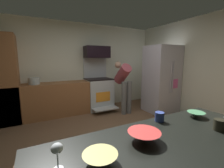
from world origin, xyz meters
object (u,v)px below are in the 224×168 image
Objects in this scene: oven_range at (99,92)px; mixing_bowl_large at (100,159)px; mixing_bowl_small at (196,114)px; stock_pot at (34,81)px; wine_glass_mid at (57,150)px; mixing_bowl_prep at (144,136)px; microwave at (97,52)px; mug_tea at (219,125)px; refrigerator at (161,79)px; mug_coffee at (160,117)px; person_cook at (124,82)px.

oven_range is 3.77m from mixing_bowl_large.
stock_pot is (-1.54, 3.27, 0.06)m from mixing_bowl_small.
oven_range is at bearing 63.96° from wine_glass_mid.
oven_range is 3.56m from mixing_bowl_prep.
oven_range is at bearing -90.00° from microwave.
mug_tea is at bearing -112.19° from mixing_bowl_small.
wine_glass_mid reaches higher than mixing_bowl_prep.
mixing_bowl_large is at bearing -16.30° from wine_glass_mid.
refrigerator is 3.47m from stock_pot.
stock_pot reaches higher than mixing_bowl_prep.
mixing_bowl_large is 2.30× the size of mug_coffee.
mug_tea is (0.70, -0.17, 0.01)m from mixing_bowl_prep.
mixing_bowl_prep is at bearing -171.65° from mixing_bowl_small.
stock_pot is (-1.75, -0.08, -0.76)m from microwave.
oven_range is 1.92m from refrigerator.
wine_glass_mid is (-0.63, -0.02, 0.08)m from mixing_bowl_prep.
stock_pot is at bearing 95.30° from mixing_bowl_large.
person_cook is 15.73× the size of mug_coffee.
mixing_bowl_large is at bearing -111.90° from microwave.
stock_pot is (-2.27, 0.63, 0.10)m from person_cook.
stock_pot reaches higher than mixing_bowl_small.
stock_pot is at bearing 162.64° from refrigerator.
mug_coffee is at bearing 13.23° from wine_glass_mid.
stock_pot reaches higher than wine_glass_mid.
person_cook is at bearing 74.61° from mixing_bowl_small.
mug_tea is at bearing -126.78° from refrigerator.
stock_pot is (-1.11, 3.17, 0.04)m from mug_coffee.
microwave is at bearing 126.37° from person_cook.
wine_glass_mid reaches higher than mug_coffee.
microwave is 3.92m from mixing_bowl_large.
refrigerator is 19.14× the size of mug_tea.
person_cook is at bearing 158.49° from refrigerator.
refrigerator reaches higher than stock_pot.
wine_glass_mid is (-1.66, -3.49, -0.72)m from microwave.
mug_tea is (-0.33, -3.56, 0.44)m from oven_range.
stock_pot is at bearing 115.26° from mixing_bowl_small.
oven_range reaches higher than mixing_bowl_small.
mug_tea is (1.33, -0.16, -0.07)m from wine_glass_mid.
mixing_bowl_large is 1.33× the size of wine_glass_mid.
person_cook is 3.46m from mixing_bowl_large.
microwave is at bearing 86.43° from mixing_bowl_small.
mug_coffee is (1.01, 0.24, -0.07)m from wine_glass_mid.
mug_tea is at bearing -51.14° from mug_coffee.
microwave reaches higher than mixing_bowl_large.
person_cook is (-1.04, 0.41, -0.06)m from refrigerator.
mixing_bowl_small is at bearing 8.35° from mixing_bowl_prep.
microwave is 3.93m from wine_glass_mid.
microwave is 7.42× the size of mug_tea.
wine_glass_mid is at bearing 173.35° from mug_tea.
mixing_bowl_prep is 1.57× the size of wine_glass_mid.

